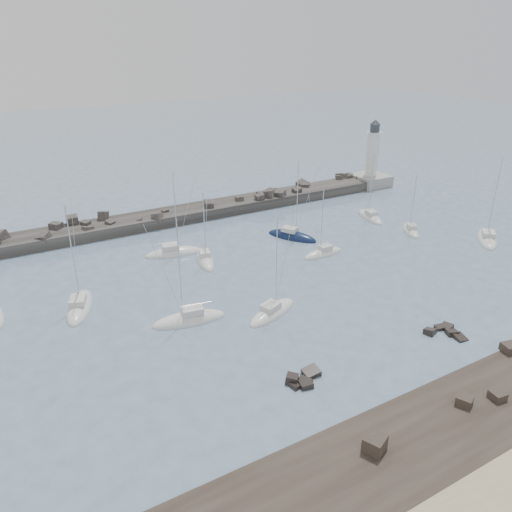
{
  "coord_description": "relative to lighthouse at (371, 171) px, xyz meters",
  "views": [
    {
      "loc": [
        -26.58,
        -40.34,
        29.77
      ],
      "look_at": [
        3.64,
        12.0,
        2.9
      ],
      "focal_mm": 35.0,
      "sensor_mm": 36.0,
      "label": 1
    }
  ],
  "objects": [
    {
      "name": "sailboat_4",
      "position": [
        -50.37,
        -13.7,
        -2.95
      ],
      "size": [
        8.79,
        4.22,
        13.37
      ],
      "color": "silver",
      "rests_on": "ground"
    },
    {
      "name": "sailboat_13",
      "position": [
        -5.33,
        -33.32,
        -2.96
      ],
      "size": [
        8.51,
        8.19,
        14.21
      ],
      "color": "silver",
      "rests_on": "ground"
    },
    {
      "name": "sailboat_6",
      "position": [
        -47.43,
        -18.51,
        -2.95
      ],
      "size": [
        3.9,
        7.42,
        11.42
      ],
      "color": "silver",
      "rests_on": "ground"
    },
    {
      "name": "sailboat_12",
      "position": [
        -13.11,
        -24.62,
        -2.96
      ],
      "size": [
        4.9,
        6.57,
        10.33
      ],
      "color": "silver",
      "rests_on": "ground"
    },
    {
      "name": "rock_cluster_far",
      "position": [
        -32.53,
        -48.64,
        -3.03
      ],
      "size": [
        3.9,
        3.89,
        1.25
      ],
      "color": "black",
      "rests_on": "ground"
    },
    {
      "name": "sailboat_9",
      "position": [
        -31.25,
        -24.88,
        -2.96
      ],
      "size": [
        6.93,
        2.43,
        10.92
      ],
      "color": "silver",
      "rests_on": "ground"
    },
    {
      "name": "sailboat_7",
      "position": [
        -46.73,
        -35.66,
        -2.96
      ],
      "size": [
        8.25,
        5.21,
        12.48
      ],
      "color": "silver",
      "rests_on": "ground"
    },
    {
      "name": "breakwater",
      "position": [
        -54.27,
        -0.0,
        -2.8
      ],
      "size": [
        115.0,
        7.1,
        4.82
      ],
      "color": "#2F2D2A",
      "rests_on": "ground"
    },
    {
      "name": "sailboat_8",
      "position": [
        -31.47,
        -16.96,
        -2.95
      ],
      "size": [
        6.44,
        8.71,
        13.52
      ],
      "color": "#0E1A3A",
      "rests_on": "ground"
    },
    {
      "name": "rock_cluster_near",
      "position": [
        -50.69,
        -47.61,
        -3.05
      ],
      "size": [
        4.02,
        2.71,
        1.66
      ],
      "color": "black",
      "rests_on": "ground"
    },
    {
      "name": "sailboat_3",
      "position": [
        -65.93,
        -23.17,
        -2.95
      ],
      "size": [
        5.6,
        9.01,
        13.68
      ],
      "color": "silver",
      "rests_on": "ground"
    },
    {
      "name": "ground",
      "position": [
        -47.0,
        -38.0,
        -3.09
      ],
      "size": [
        400.0,
        400.0,
        0.0
      ],
      "primitive_type": "plane",
      "color": "slate",
      "rests_on": "ground"
    },
    {
      "name": "lighthouse",
      "position": [
        0.0,
        0.0,
        0.0
      ],
      "size": [
        7.0,
        7.0,
        14.6
      ],
      "color": "gray",
      "rests_on": "ground"
    },
    {
      "name": "rock_shelf",
      "position": [
        -46.68,
        -59.95,
        -3.07
      ],
      "size": [
        140.0,
        12.71,
        2.11
      ],
      "color": "black",
      "rests_on": "ground"
    },
    {
      "name": "sailboat_10",
      "position": [
        -14.3,
        -16.12,
        -2.96
      ],
      "size": [
        4.24,
        8.17,
        12.38
      ],
      "color": "silver",
      "rests_on": "ground"
    },
    {
      "name": "sailboat_5",
      "position": [
        -55.78,
        -32.37,
        -2.95
      ],
      "size": [
        8.78,
        3.95,
        13.48
      ],
      "color": "silver",
      "rests_on": "ground"
    }
  ]
}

